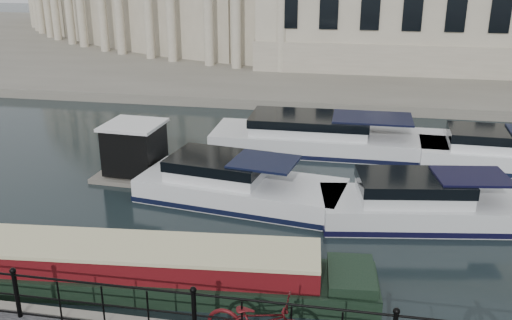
{
  "coord_description": "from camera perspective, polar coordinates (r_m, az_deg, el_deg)",
  "views": [
    {
      "loc": [
        3.05,
        -11.74,
        8.09
      ],
      "look_at": [
        0.5,
        2.0,
        3.0
      ],
      "focal_mm": 40.0,
      "sensor_mm": 36.0,
      "label": 1
    }
  ],
  "objects": [
    {
      "name": "cabin_cruisers",
      "position": [
        22.25,
        11.13,
        -0.69
      ],
      "size": [
        17.15,
        9.7,
        1.99
      ],
      "color": "silver",
      "rests_on": "ground_plane"
    },
    {
      "name": "harbour_hut",
      "position": [
        22.12,
        -12.0,
        0.73
      ],
      "size": [
        2.97,
        2.53,
        2.17
      ],
      "rotation": [
        0.0,
        0.0,
        -0.06
      ],
      "color": "#6B665B",
      "rests_on": "ground_plane"
    },
    {
      "name": "railing",
      "position": [
        12.12,
        -6.21,
        -14.77
      ],
      "size": [
        24.14,
        0.14,
        1.22
      ],
      "color": "black",
      "rests_on": "near_quay"
    },
    {
      "name": "far_bank",
      "position": [
        51.43,
        7.13,
        11.12
      ],
      "size": [
        120.0,
        42.0,
        0.55
      ],
      "primitive_type": "cube",
      "color": "#6B665B",
      "rests_on": "ground_plane"
    },
    {
      "name": "narrowboat",
      "position": [
        15.5,
        -15.76,
        -10.71
      ],
      "size": [
        14.47,
        3.14,
        1.53
      ],
      "rotation": [
        0.0,
        0.0,
        0.09
      ],
      "color": "black",
      "rests_on": "ground_plane"
    },
    {
      "name": "ground_plane",
      "position": [
        14.58,
        -3.47,
        -13.73
      ],
      "size": [
        160.0,
        160.0,
        0.0
      ],
      "primitive_type": "plane",
      "color": "black",
      "rests_on": "ground"
    }
  ]
}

